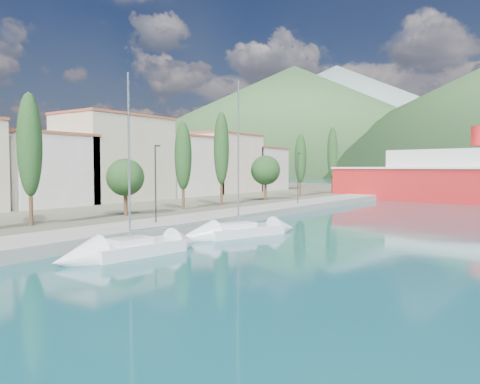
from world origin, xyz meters
The scene contains 8 objects.
ground centered at (0.00, 120.00, 0.00)m, with size 1400.00×1400.00×0.00m, color #134D55.
quay centered at (-9.00, 26.00, 0.40)m, with size 5.00×88.00×0.80m, color gray.
land_strip centered at (-47.00, 36.00, 0.35)m, with size 70.00×148.00×0.70m, color #565644.
town_buildings centered at (-32.00, 36.91, 5.57)m, with size 9.20×69.20×11.30m.
tree_row centered at (-15.51, 32.46, 5.90)m, with size 3.94×65.29×11.39m.
lamp_posts centered at (-9.00, 16.24, 4.08)m, with size 0.15×46.18×6.06m.
sailboat_near centered at (-3.40, 5.89, 0.31)m, with size 3.45×8.18×11.39m.
sailboat_mid centered at (-3.00, 15.74, 0.30)m, with size 5.02×8.84×12.36m.
Camera 1 is at (17.21, -11.01, 5.09)m, focal length 35.00 mm.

